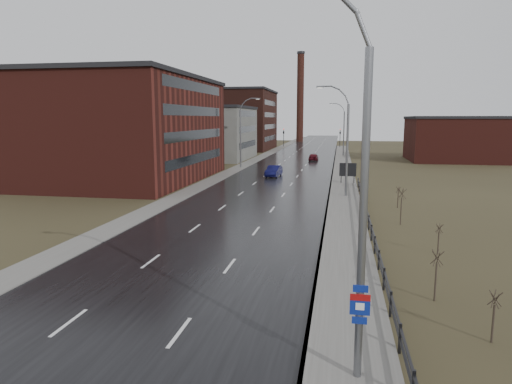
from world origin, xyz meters
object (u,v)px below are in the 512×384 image
at_px(streetlight_main, 353,188).
at_px(car_near, 274,171).
at_px(billboard, 348,170).
at_px(car_far, 313,157).

bearing_deg(streetlight_main, car_near, 100.81).
distance_m(billboard, car_near, 11.66).
distance_m(streetlight_main, car_far, 74.95).
bearing_deg(billboard, car_near, 149.64).
bearing_deg(car_far, billboard, 102.30).
xyz_separation_m(streetlight_main, car_far, (-5.35, 74.57, -5.34)).
relative_size(streetlight_main, car_far, 2.88).
xyz_separation_m(billboard, car_far, (-5.98, 31.21, -1.06)).
height_order(billboard, car_near, billboard).
distance_m(billboard, car_far, 31.79).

